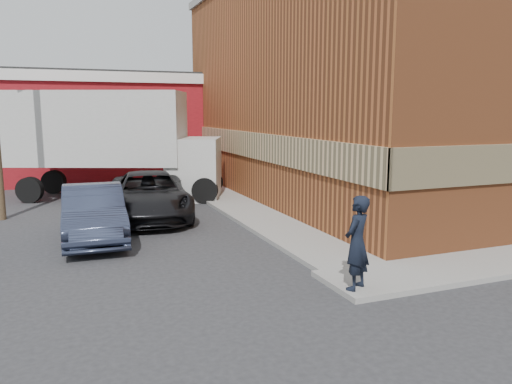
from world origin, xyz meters
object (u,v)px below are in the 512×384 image
object	(u,v)px
brick_building	(400,86)
suv_a	(149,195)
sedan	(94,213)
box_truck	(120,137)
man	(357,243)
warehouse	(50,126)

from	to	relation	value
brick_building	suv_a	world-z (taller)	brick_building
brick_building	sedan	distance (m)	14.37
brick_building	box_truck	size ratio (longest dim) A/B	1.97
brick_building	sedan	bearing A→B (deg)	-163.60
man	sedan	size ratio (longest dim) A/B	0.40
brick_building	man	distance (m)	13.97
sedan	suv_a	xyz separation A→B (m)	(1.96, 2.40, 0.01)
man	suv_a	world-z (taller)	man
man	suv_a	size ratio (longest dim) A/B	0.34
brick_building	suv_a	bearing A→B (deg)	-172.41
brick_building	sedan	world-z (taller)	brick_building
sedan	box_truck	bearing A→B (deg)	78.76
warehouse	suv_a	size ratio (longest dim) A/B	2.90
brick_building	man	size ratio (longest dim) A/B	9.67
brick_building	warehouse	bearing A→B (deg)	142.80
suv_a	box_truck	world-z (taller)	box_truck
warehouse	suv_a	distance (m)	13.07
man	sedan	xyz separation A→B (m)	(-4.56, 6.42, -0.29)
suv_a	man	bearing A→B (deg)	-66.92
brick_building	warehouse	distance (m)	18.30
brick_building	warehouse	size ratio (longest dim) A/B	1.12
warehouse	sedan	size ratio (longest dim) A/B	3.49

